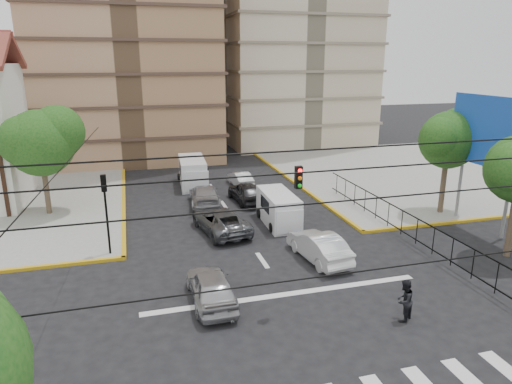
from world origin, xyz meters
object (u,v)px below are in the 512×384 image
object	(u,v)px
traffic_light_nw	(105,201)
pedestrian_crosswalk	(404,300)
van_right_lane	(279,210)
car_silver_front_left	(211,287)
car_white_front_right	(319,246)
van_left_lane	(193,173)

from	to	relation	value
traffic_light_nw	pedestrian_crosswalk	distance (m)	15.49
van_right_lane	pedestrian_crosswalk	xyz separation A→B (m)	(1.32, -12.03, -0.10)
car_silver_front_left	car_white_front_right	world-z (taller)	car_white_front_right
pedestrian_crosswalk	car_white_front_right	bearing A→B (deg)	-113.29
van_right_lane	car_silver_front_left	bearing A→B (deg)	-123.68
car_silver_front_left	car_white_front_right	xyz separation A→B (m)	(6.30, 2.88, 0.01)
van_left_lane	pedestrian_crosswalk	world-z (taller)	van_left_lane
traffic_light_nw	van_left_lane	size ratio (longest dim) A/B	0.83
car_white_front_right	van_right_lane	bearing A→B (deg)	-93.37
van_left_lane	car_silver_front_left	bearing A→B (deg)	-92.03
van_right_lane	car_silver_front_left	xyz separation A→B (m)	(-5.97, -8.50, -0.25)
car_silver_front_left	traffic_light_nw	bearing A→B (deg)	-55.62
van_left_lane	pedestrian_crosswalk	size ratio (longest dim) A/B	2.95
van_left_lane	car_silver_front_left	distance (m)	19.32
van_left_lane	car_white_front_right	bearing A→B (deg)	-71.34
van_left_lane	car_white_front_right	world-z (taller)	van_left_lane
van_left_lane	car_white_front_right	xyz separation A→B (m)	(4.36, -16.35, -0.37)
traffic_light_nw	pedestrian_crosswalk	xyz separation A→B (m)	(11.71, -9.90, -2.21)
van_left_lane	van_right_lane	bearing A→B (deg)	-65.65
van_left_lane	car_silver_front_left	size ratio (longest dim) A/B	1.20
traffic_light_nw	car_white_front_right	world-z (taller)	traffic_light_nw
van_right_lane	van_left_lane	xyz separation A→B (m)	(-4.04, 10.72, 0.13)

